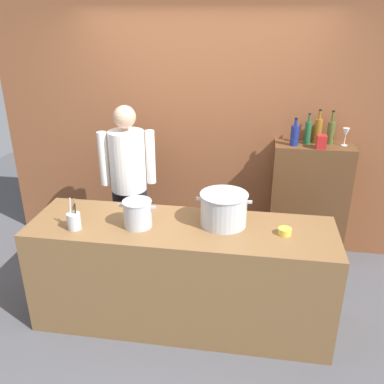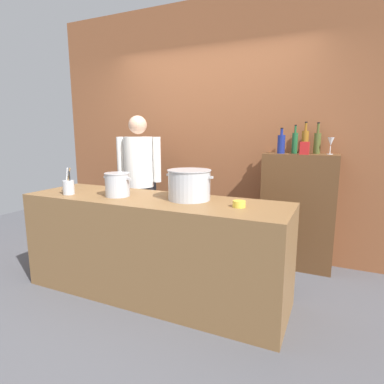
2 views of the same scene
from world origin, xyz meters
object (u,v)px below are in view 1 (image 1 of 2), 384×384
at_px(butter_jar, 285,231).
at_px(wine_bottle_green, 308,132).
at_px(wine_bottle_cobalt, 295,135).
at_px(wine_glass_wide, 346,133).
at_px(stockpot_small, 138,214).
at_px(wine_bottle_amber, 318,130).
at_px(utensil_crock, 74,221).
at_px(wine_bottle_olive, 331,132).
at_px(stockpot_large, 224,209).
at_px(chef, 128,177).
at_px(spice_tin_red, 321,142).

height_order(butter_jar, wine_bottle_green, wine_bottle_green).
height_order(wine_bottle_cobalt, wine_glass_wide, wine_bottle_cobalt).
distance_m(stockpot_small, butter_jar, 1.13).
bearing_deg(wine_bottle_amber, stockpot_small, -138.04).
distance_m(stockpot_small, utensil_crock, 0.49).
xyz_separation_m(utensil_crock, wine_bottle_amber, (1.93, 1.43, 0.41)).
distance_m(wine_bottle_olive, wine_glass_wide, 0.14).
height_order(wine_bottle_green, wine_bottle_olive, wine_bottle_olive).
relative_size(utensil_crock, wine_glass_wide, 1.45).
bearing_deg(stockpot_large, wine_glass_wide, 46.94).
height_order(stockpot_large, wine_bottle_cobalt, wine_bottle_cobalt).
bearing_deg(butter_jar, chef, 151.33).
bearing_deg(wine_bottle_cobalt, wine_glass_wide, 8.24).
bearing_deg(wine_bottle_cobalt, utensil_crock, -142.22).
distance_m(chef, wine_glass_wide, 2.12).
bearing_deg(wine_bottle_olive, wine_bottle_green, -169.51).
xyz_separation_m(chef, wine_glass_wide, (2.04, 0.43, 0.40)).
relative_size(stockpot_small, wine_bottle_green, 0.97).
distance_m(wine_bottle_olive, wine_bottle_amber, 0.12).
distance_m(stockpot_large, wine_bottle_olive, 1.53).
bearing_deg(chef, wine_bottle_green, 179.16).
height_order(utensil_crock, wine_bottle_cobalt, wine_bottle_cobalt).
distance_m(chef, butter_jar, 1.66).
xyz_separation_m(stockpot_small, utensil_crock, (-0.47, -0.12, -0.04)).
bearing_deg(wine_glass_wide, wine_bottle_amber, 170.43).
relative_size(chef, wine_glass_wide, 9.67).
bearing_deg(chef, spice_tin_red, 174.12).
height_order(chef, wine_bottle_cobalt, chef).
bearing_deg(chef, utensil_crock, 66.39).
relative_size(wine_bottle_olive, wine_bottle_amber, 0.98).
distance_m(chef, stockpot_large, 1.21).
relative_size(stockpot_large, wine_bottle_cobalt, 1.60).
bearing_deg(spice_tin_red, chef, -170.57).
distance_m(wine_bottle_amber, wine_glass_wide, 0.26).
xyz_separation_m(stockpot_small, wine_bottle_cobalt, (1.23, 1.20, 0.35)).
bearing_deg(wine_glass_wide, wine_bottle_green, 179.18).
bearing_deg(wine_bottle_amber, utensil_crock, -143.42).
distance_m(stockpot_large, wine_bottle_cobalt, 1.25).
relative_size(stockpot_large, butter_jar, 4.33).
height_order(wine_bottle_green, wine_bottle_cobalt, wine_bottle_green).
xyz_separation_m(stockpot_large, wine_bottle_olive, (0.92, 1.18, 0.34)).
bearing_deg(wine_bottle_olive, utensil_crock, -145.02).
xyz_separation_m(utensil_crock, butter_jar, (1.59, 0.16, -0.04)).
height_order(stockpot_large, wine_bottle_amber, wine_bottle_amber).
distance_m(utensil_crock, wine_bottle_green, 2.33).
xyz_separation_m(wine_bottle_cobalt, wine_bottle_amber, (0.23, 0.11, 0.02)).
height_order(stockpot_large, wine_bottle_olive, wine_bottle_olive).
height_order(wine_glass_wide, spice_tin_red, wine_glass_wide).
relative_size(stockpot_large, wine_bottle_olive, 1.33).
bearing_deg(spice_tin_red, utensil_crock, -147.12).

